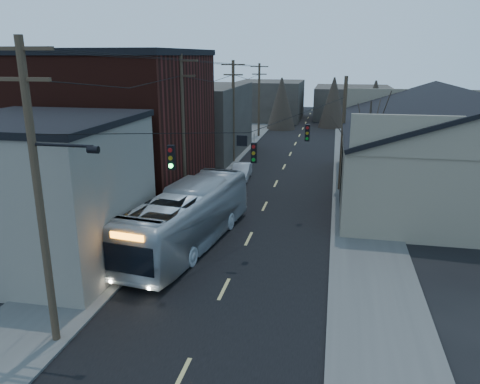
% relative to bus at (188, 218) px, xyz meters
% --- Properties ---
extents(road_surface, '(9.00, 110.00, 0.02)m').
position_rel_bus_xyz_m(road_surface, '(3.00, 17.63, -1.62)').
color(road_surface, black).
rests_on(road_surface, ground).
extents(sidewalk_left, '(4.00, 110.00, 0.12)m').
position_rel_bus_xyz_m(sidewalk_left, '(-3.50, 17.63, -1.57)').
color(sidewalk_left, '#474744').
rests_on(sidewalk_left, ground).
extents(sidewalk_right, '(4.00, 110.00, 0.12)m').
position_rel_bus_xyz_m(sidewalk_right, '(9.50, 17.63, -1.57)').
color(sidewalk_right, '#474744').
rests_on(sidewalk_right, ground).
extents(building_clapboard, '(8.00, 8.00, 7.00)m').
position_rel_bus_xyz_m(building_clapboard, '(-6.00, -3.37, 1.87)').
color(building_clapboard, slate).
rests_on(building_clapboard, ground).
extents(building_brick, '(10.00, 12.00, 10.00)m').
position_rel_bus_xyz_m(building_brick, '(-7.00, 7.63, 3.37)').
color(building_brick, black).
rests_on(building_brick, ground).
extents(building_left_far, '(9.00, 14.00, 7.00)m').
position_rel_bus_xyz_m(building_left_far, '(-6.50, 23.63, 1.87)').
color(building_left_far, '#332E29').
rests_on(building_left_far, ground).
extents(warehouse, '(16.16, 20.60, 7.73)m').
position_rel_bus_xyz_m(warehouse, '(16.00, 12.63, 1.07)').
color(warehouse, '#7B6D59').
rests_on(warehouse, ground).
extents(building_far_left, '(10.00, 12.00, 6.00)m').
position_rel_bus_xyz_m(building_far_left, '(-3.00, 52.63, 1.37)').
color(building_far_left, '#332E29').
rests_on(building_far_left, ground).
extents(building_far_right, '(12.00, 14.00, 5.00)m').
position_rel_bus_xyz_m(building_far_right, '(10.00, 57.63, 0.87)').
color(building_far_right, '#332E29').
rests_on(building_far_right, ground).
extents(bare_tree, '(0.40, 0.40, 7.20)m').
position_rel_bus_xyz_m(bare_tree, '(9.50, 7.63, 1.97)').
color(bare_tree, black).
rests_on(bare_tree, ground).
extents(utility_lines, '(11.24, 45.28, 10.50)m').
position_rel_bus_xyz_m(utility_lines, '(-0.11, 11.77, 3.33)').
color(utility_lines, '#382B1E').
rests_on(utility_lines, ground).
extents(bus, '(4.29, 11.95, 3.26)m').
position_rel_bus_xyz_m(bus, '(0.00, 0.00, 0.00)').
color(bus, '#ABB2B8').
rests_on(bus, ground).
extents(parked_car, '(1.58, 3.96, 1.28)m').
position_rel_bus_xyz_m(parked_car, '(0.00, 14.62, -0.99)').
color(parked_car, '#A7AAAF').
rests_on(parked_car, ground).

